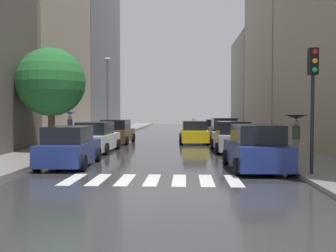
% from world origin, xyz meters
% --- Properties ---
extents(ground_plane, '(28.00, 72.00, 0.04)m').
position_xyz_m(ground_plane, '(0.00, 24.00, -0.02)').
color(ground_plane, '#323234').
extents(sidewalk_left, '(3.00, 72.00, 0.15)m').
position_xyz_m(sidewalk_left, '(-6.50, 24.00, 0.07)').
color(sidewalk_left, gray).
rests_on(sidewalk_left, ground).
extents(sidewalk_right, '(3.00, 72.00, 0.15)m').
position_xyz_m(sidewalk_right, '(6.50, 24.00, 0.07)').
color(sidewalk_right, gray).
rests_on(sidewalk_right, ground).
extents(crosswalk_stripes, '(5.85, 2.20, 0.01)m').
position_xyz_m(crosswalk_stripes, '(0.00, 2.10, 0.01)').
color(crosswalk_stripes, silver).
rests_on(crosswalk_stripes, ground).
extents(building_left_mid, '(6.00, 12.38, 14.42)m').
position_xyz_m(building_left_mid, '(-11.00, 19.34, 7.21)').
color(building_left_mid, '#9E9384').
rests_on(building_left_mid, ground).
extents(building_left_far, '(6.00, 16.09, 19.79)m').
position_xyz_m(building_left_far, '(-11.00, 33.83, 9.89)').
color(building_left_far, slate).
rests_on(building_left_far, ground).
extents(building_right_mid, '(6.00, 14.40, 23.79)m').
position_xyz_m(building_right_mid, '(11.00, 27.64, 11.90)').
color(building_right_mid, '#B2A38C').
rests_on(building_right_mid, ground).
extents(building_right_far, '(6.00, 12.79, 12.26)m').
position_xyz_m(building_right_far, '(11.00, 41.60, 6.13)').
color(building_right_far, '#9E9384').
rests_on(building_right_far, ground).
extents(parked_car_left_nearest, '(2.09, 4.22, 1.68)m').
position_xyz_m(parked_car_left_nearest, '(-3.76, 5.18, 0.78)').
color(parked_car_left_nearest, navy).
rests_on(parked_car_left_nearest, ground).
extents(parked_car_left_second, '(2.16, 4.46, 1.71)m').
position_xyz_m(parked_car_left_second, '(-3.96, 10.73, 0.80)').
color(parked_car_left_second, silver).
rests_on(parked_car_left_second, ground).
extents(parked_car_left_third, '(2.26, 4.27, 1.71)m').
position_xyz_m(parked_car_left_third, '(-3.87, 16.51, 0.80)').
color(parked_car_left_third, brown).
rests_on(parked_car_left_third, ground).
extents(parked_car_right_nearest, '(2.27, 4.43, 1.78)m').
position_xyz_m(parked_car_right_nearest, '(3.87, 4.57, 0.83)').
color(parked_car_right_nearest, navy).
rests_on(parked_car_right_nearest, ground).
extents(parked_car_right_second, '(2.19, 4.54, 1.74)m').
position_xyz_m(parked_car_right_second, '(3.74, 11.31, 0.81)').
color(parked_car_right_second, '#B2B7BF').
rests_on(parked_car_right_second, ground).
extents(parked_car_right_third, '(2.17, 4.71, 1.82)m').
position_xyz_m(parked_car_right_third, '(3.94, 18.01, 0.85)').
color(parked_car_right_third, black).
rests_on(parked_car_right_third, ground).
extents(parked_car_right_fourth, '(2.11, 4.18, 1.59)m').
position_xyz_m(parked_car_right_fourth, '(3.75, 24.05, 0.75)').
color(parked_car_right_fourth, navy).
rests_on(parked_car_right_fourth, ground).
extents(taxi_midroad, '(2.19, 4.45, 1.81)m').
position_xyz_m(taxi_midroad, '(1.70, 16.98, 0.76)').
color(taxi_midroad, yellow).
rests_on(taxi_midroad, ground).
extents(pedestrian_foreground, '(1.09, 1.09, 1.99)m').
position_xyz_m(pedestrian_foreground, '(6.37, 7.88, 1.64)').
color(pedestrian_foreground, gray).
rests_on(pedestrian_foreground, sidewalk_right).
extents(pedestrian_by_kerb, '(0.94, 0.94, 2.13)m').
position_xyz_m(pedestrian_by_kerb, '(-7.18, 16.29, 1.65)').
color(pedestrian_by_kerb, '#38513D').
rests_on(pedestrian_by_kerb, sidewalk_left).
extents(street_tree_left, '(3.73, 3.73, 5.63)m').
position_xyz_m(street_tree_left, '(-6.26, 10.02, 3.90)').
color(street_tree_left, '#513823').
rests_on(street_tree_left, sidewalk_left).
extents(traffic_light_right_corner, '(0.30, 0.42, 4.30)m').
position_xyz_m(traffic_light_right_corner, '(5.45, 2.77, 3.29)').
color(traffic_light_right_corner, black).
rests_on(traffic_light_right_corner, sidewalk_right).
extents(lamp_post_left, '(0.60, 0.28, 6.73)m').
position_xyz_m(lamp_post_left, '(-5.55, 21.57, 4.04)').
color(lamp_post_left, '#595B60').
rests_on(lamp_post_left, sidewalk_left).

